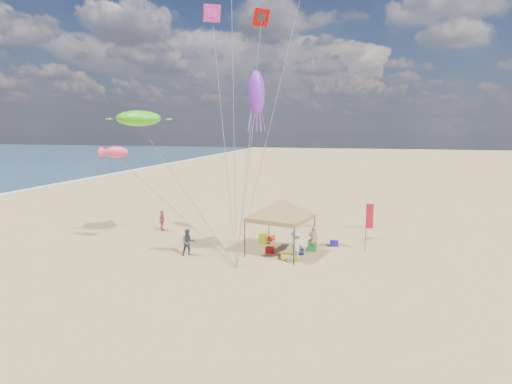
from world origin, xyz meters
TOP-DOWN VIEW (x-y plane):
  - ground at (0.00, 0.00)m, footprint 280.00×280.00m
  - canopy_tent at (1.37, 3.81)m, footprint 6.39×6.39m
  - feather_flag at (6.67, 5.67)m, footprint 0.46×0.20m
  - cooler_red at (0.68, 3.90)m, footprint 0.54×0.38m
  - cooler_blue at (4.51, 6.45)m, footprint 0.54×0.38m
  - bag_navy at (2.51, 3.82)m, footprint 0.69×0.54m
  - bag_orange at (0.13, 6.80)m, footprint 0.54×0.69m
  - chair_green at (3.22, 4.97)m, footprint 0.50×0.50m
  - chair_yellow at (-0.27, 5.96)m, footprint 0.50×0.50m
  - crate_grey at (2.23, 2.29)m, footprint 0.34×0.30m
  - beach_cart at (2.12, 2.69)m, footprint 0.90×0.50m
  - person_near_a at (3.29, 4.86)m, footprint 0.65×0.47m
  - person_near_b at (-4.08, 2.05)m, footprint 1.04×0.99m
  - person_near_c at (2.53, 2.73)m, footprint 1.22×0.75m
  - person_far_a at (-8.60, 7.55)m, footprint 0.50×0.98m
  - turtle_kite at (-7.96, 3.50)m, footprint 3.66×3.33m
  - fish_kite at (-8.74, 1.98)m, footprint 1.80×1.22m
  - squid_kite at (-0.45, 4.83)m, footprint 1.25×1.25m
  - stunt_kite_red at (-1.40, 10.02)m, footprint 1.28×1.23m
  - stunt_kite_pink at (-4.98, 9.45)m, footprint 1.36×1.07m

SIDE VIEW (x-z plane):
  - ground at x=0.00m, z-range 0.00..0.00m
  - crate_grey at x=2.23m, z-range 0.00..0.28m
  - bag_navy at x=2.51m, z-range 0.00..0.36m
  - bag_orange at x=0.13m, z-range 0.00..0.36m
  - cooler_red at x=0.68m, z-range 0.00..0.38m
  - cooler_blue at x=4.51m, z-range 0.00..0.38m
  - beach_cart at x=2.12m, z-range 0.08..0.32m
  - chair_green at x=3.22m, z-range 0.00..0.70m
  - chair_yellow at x=-0.27m, z-range 0.00..0.70m
  - person_far_a at x=-8.60m, z-range 0.00..1.59m
  - person_near_a at x=3.29m, z-range 0.00..1.64m
  - person_near_b at x=-4.08m, z-range 0.00..1.69m
  - person_near_c at x=2.53m, z-range 0.00..1.83m
  - feather_flag at x=6.67m, z-range 0.53..3.69m
  - canopy_tent at x=1.37m, z-range 1.35..5.42m
  - fish_kite at x=-8.74m, z-range 5.97..6.70m
  - turtle_kite at x=-7.96m, z-range 7.94..8.93m
  - squid_kite at x=-0.45m, z-range 8.57..11.36m
  - stunt_kite_red at x=-1.40m, z-range 15.20..16.33m
  - stunt_kite_pink at x=-4.98m, z-range 15.56..16.70m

